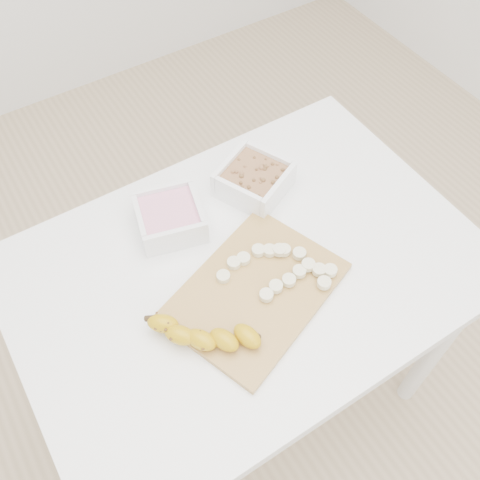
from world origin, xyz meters
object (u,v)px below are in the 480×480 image
cutting_board (255,291)px  banana (207,334)px  bowl_yogurt (170,217)px  table (247,288)px  bowl_granola (254,179)px

cutting_board → banana: (-0.14, -0.04, 0.03)m
bowl_yogurt → cutting_board: 0.26m
table → bowl_granola: bearing=53.4°
bowl_granola → cutting_board: bearing=-122.4°
table → cutting_board: cutting_board is taller
table → bowl_yogurt: bearing=115.9°
table → banana: 0.23m
cutting_board → bowl_granola: bearing=57.6°
banana → table: bearing=-3.4°
bowl_granola → banana: (-0.29, -0.28, -0.00)m
table → banana: banana is taller
bowl_granola → cutting_board: size_ratio=0.55×
bowl_granola → banana: bowl_granola is taller
bowl_yogurt → bowl_granola: bearing=-1.6°
bowl_granola → bowl_yogurt: bearing=178.4°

